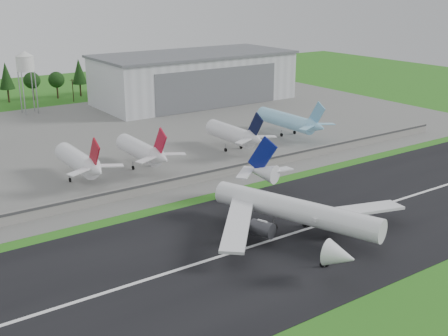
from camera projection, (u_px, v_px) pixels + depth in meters
ground at (297, 257)px, 126.34m from camera, size 600.00×600.00×0.00m
runway at (269, 241)px, 134.15m from camera, size 320.00×60.00×0.10m
runway_centerline at (269, 241)px, 134.13m from camera, size 220.00×1.00×0.02m
apron at (92, 141)px, 220.24m from camera, size 320.00×150.00×0.10m
blast_fence at (175, 182)px, 168.81m from camera, size 240.00×0.61×3.50m
hangar_east at (194, 77)px, 291.95m from camera, size 102.00×47.00×25.20m
water_tower at (25, 61)px, 260.80m from camera, size 8.40×8.40×29.40m
utility_poles at (32, 107)px, 282.86m from camera, size 230.00×3.00×12.00m
treeline at (23, 102)px, 294.60m from camera, size 320.00×16.00×22.00m
main_airliner at (296, 216)px, 136.58m from camera, size 53.75×57.44×18.17m
parked_jet_red_a at (81, 162)px, 173.10m from camera, size 7.36×31.29×16.88m
parked_jet_red_b at (144, 151)px, 184.73m from camera, size 7.36×31.29×16.79m
parked_jet_navy at (236, 135)px, 204.85m from camera, size 7.36×31.29×16.90m
parked_jet_skyblue at (291, 121)px, 225.48m from camera, size 7.36×37.29×16.84m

